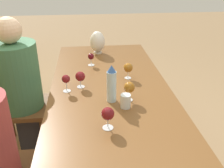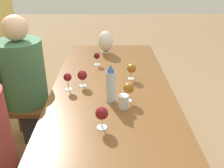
{
  "view_description": "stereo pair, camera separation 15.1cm",
  "coord_description": "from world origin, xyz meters",
  "px_view_note": "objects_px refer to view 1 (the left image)",
  "views": [
    {
      "loc": [
        -1.78,
        0.17,
        1.67
      ],
      "look_at": [
        -0.11,
        0.0,
        0.83
      ],
      "focal_mm": 40.0,
      "sensor_mm": 36.0,
      "label": 1
    },
    {
      "loc": [
        -1.79,
        0.02,
        1.67
      ],
      "look_at": [
        -0.11,
        0.0,
        0.83
      ],
      "focal_mm": 40.0,
      "sensor_mm": 36.0,
      "label": 2
    }
  ],
  "objects_px": {
    "wine_glass_5": "(66,80)",
    "chair_far": "(14,103)",
    "wine_glass_0": "(128,68)",
    "wine_glass_4": "(91,57)",
    "person_far": "(20,86)",
    "water_tumbler": "(126,101)",
    "water_bottle": "(112,84)",
    "wine_glass_2": "(129,88)",
    "wine_glass_3": "(108,114)",
    "vase": "(97,42)",
    "wine_glass_1": "(80,77)"
  },
  "relations": [
    {
      "from": "wine_glass_5",
      "to": "chair_far",
      "type": "xyz_separation_m",
      "value": [
        0.25,
        0.51,
        -0.33
      ]
    },
    {
      "from": "wine_glass_0",
      "to": "wine_glass_4",
      "type": "height_order",
      "value": "wine_glass_0"
    },
    {
      "from": "wine_glass_5",
      "to": "person_far",
      "type": "relative_size",
      "value": 0.11
    },
    {
      "from": "water_tumbler",
      "to": "wine_glass_4",
      "type": "bearing_deg",
      "value": 14.92
    },
    {
      "from": "water_bottle",
      "to": "person_far",
      "type": "height_order",
      "value": "person_far"
    },
    {
      "from": "wine_glass_4",
      "to": "wine_glass_5",
      "type": "height_order",
      "value": "wine_glass_5"
    },
    {
      "from": "wine_glass_2",
      "to": "wine_glass_3",
      "type": "xyz_separation_m",
      "value": [
        -0.33,
        0.19,
        -0.0
      ]
    },
    {
      "from": "wine_glass_4",
      "to": "chair_far",
      "type": "height_order",
      "value": "chair_far"
    },
    {
      "from": "person_far",
      "to": "wine_glass_2",
      "type": "bearing_deg",
      "value": -116.07
    },
    {
      "from": "water_bottle",
      "to": "wine_glass_5",
      "type": "bearing_deg",
      "value": 61.32
    },
    {
      "from": "wine_glass_0",
      "to": "wine_glass_4",
      "type": "distance_m",
      "value": 0.46
    },
    {
      "from": "wine_glass_2",
      "to": "wine_glass_4",
      "type": "xyz_separation_m",
      "value": [
        0.72,
        0.26,
        -0.02
      ]
    },
    {
      "from": "water_tumbler",
      "to": "wine_glass_4",
      "type": "height_order",
      "value": "wine_glass_4"
    },
    {
      "from": "water_bottle",
      "to": "chair_far",
      "type": "distance_m",
      "value": 1.02
    },
    {
      "from": "water_tumbler",
      "to": "wine_glass_5",
      "type": "distance_m",
      "value": 0.52
    },
    {
      "from": "wine_glass_5",
      "to": "vase",
      "type": "bearing_deg",
      "value": -18.14
    },
    {
      "from": "wine_glass_3",
      "to": "person_far",
      "type": "distance_m",
      "value": 1.05
    },
    {
      "from": "wine_glass_0",
      "to": "wine_glass_1",
      "type": "bearing_deg",
      "value": 107.56
    },
    {
      "from": "water_tumbler",
      "to": "wine_glass_1",
      "type": "height_order",
      "value": "wine_glass_1"
    },
    {
      "from": "wine_glass_4",
      "to": "wine_glass_5",
      "type": "relative_size",
      "value": 0.87
    },
    {
      "from": "water_bottle",
      "to": "wine_glass_0",
      "type": "xyz_separation_m",
      "value": [
        0.38,
        -0.18,
        -0.04
      ]
    },
    {
      "from": "wine_glass_2",
      "to": "person_far",
      "type": "xyz_separation_m",
      "value": [
        0.44,
        0.89,
        -0.16
      ]
    },
    {
      "from": "wine_glass_1",
      "to": "wine_glass_3",
      "type": "bearing_deg",
      "value": -163.44
    },
    {
      "from": "wine_glass_0",
      "to": "person_far",
      "type": "bearing_deg",
      "value": 86.82
    },
    {
      "from": "vase",
      "to": "wine_glass_4",
      "type": "xyz_separation_m",
      "value": [
        -0.36,
        0.08,
        -0.04
      ]
    },
    {
      "from": "water_bottle",
      "to": "person_far",
      "type": "relative_size",
      "value": 0.22
    },
    {
      "from": "water_bottle",
      "to": "wine_glass_2",
      "type": "bearing_deg",
      "value": -92.38
    },
    {
      "from": "wine_glass_3",
      "to": "wine_glass_4",
      "type": "xyz_separation_m",
      "value": [
        1.05,
        0.07,
        -0.02
      ]
    },
    {
      "from": "chair_far",
      "to": "wine_glass_1",
      "type": "bearing_deg",
      "value": -106.5
    },
    {
      "from": "vase",
      "to": "wine_glass_2",
      "type": "relative_size",
      "value": 1.66
    },
    {
      "from": "wine_glass_1",
      "to": "chair_far",
      "type": "bearing_deg",
      "value": 73.5
    },
    {
      "from": "water_bottle",
      "to": "wine_glass_1",
      "type": "distance_m",
      "value": 0.34
    },
    {
      "from": "wine_glass_1",
      "to": "wine_glass_2",
      "type": "relative_size",
      "value": 0.91
    },
    {
      "from": "water_bottle",
      "to": "water_tumbler",
      "type": "xyz_separation_m",
      "value": [
        -0.1,
        -0.09,
        -0.09
      ]
    },
    {
      "from": "vase",
      "to": "wine_glass_5",
      "type": "xyz_separation_m",
      "value": [
        -0.89,
        0.29,
        -0.03
      ]
    },
    {
      "from": "wine_glass_5",
      "to": "chair_far",
      "type": "relative_size",
      "value": 0.15
    },
    {
      "from": "water_tumbler",
      "to": "chair_far",
      "type": "relative_size",
      "value": 0.11
    },
    {
      "from": "wine_glass_4",
      "to": "wine_glass_0",
      "type": "bearing_deg",
      "value": -137.19
    },
    {
      "from": "vase",
      "to": "wine_glass_5",
      "type": "bearing_deg",
      "value": 161.86
    },
    {
      "from": "water_tumbler",
      "to": "wine_glass_1",
      "type": "distance_m",
      "value": 0.48
    },
    {
      "from": "water_tumbler",
      "to": "wine_glass_0",
      "type": "height_order",
      "value": "wine_glass_0"
    },
    {
      "from": "wine_glass_2",
      "to": "person_far",
      "type": "relative_size",
      "value": 0.12
    },
    {
      "from": "water_bottle",
      "to": "wine_glass_3",
      "type": "bearing_deg",
      "value": 170.27
    },
    {
      "from": "vase",
      "to": "wine_glass_0",
      "type": "bearing_deg",
      "value": -161.68
    },
    {
      "from": "wine_glass_2",
      "to": "wine_glass_3",
      "type": "relative_size",
      "value": 1.02
    },
    {
      "from": "wine_glass_3",
      "to": "vase",
      "type": "bearing_deg",
      "value": -0.38
    },
    {
      "from": "water_bottle",
      "to": "chair_far",
      "type": "height_order",
      "value": "water_bottle"
    },
    {
      "from": "water_tumbler",
      "to": "wine_glass_3",
      "type": "xyz_separation_m",
      "value": [
        -0.23,
        0.15,
        0.05
      ]
    },
    {
      "from": "water_bottle",
      "to": "wine_glass_5",
      "type": "height_order",
      "value": "water_bottle"
    },
    {
      "from": "wine_glass_3",
      "to": "person_far",
      "type": "xyz_separation_m",
      "value": [
        0.76,
        0.71,
        -0.16
      ]
    }
  ]
}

